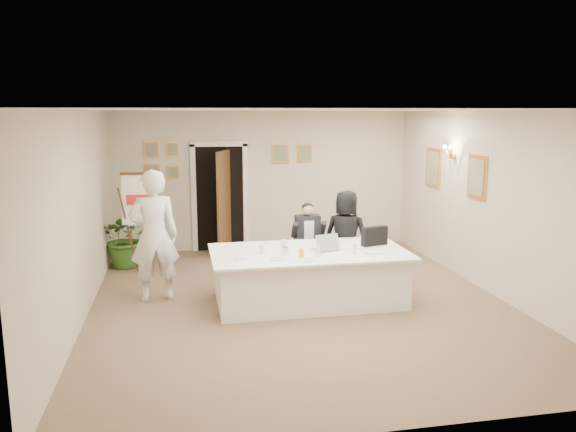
{
  "coord_description": "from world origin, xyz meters",
  "views": [
    {
      "loc": [
        -1.66,
        -7.76,
        2.77
      ],
      "look_at": [
        -0.05,
        0.6,
        1.19
      ],
      "focal_mm": 35.0,
      "sensor_mm": 36.0,
      "label": 1
    }
  ],
  "objects_px": {
    "laptop": "(325,240)",
    "laptop_bag": "(374,236)",
    "paper_stack": "(373,252)",
    "conference_table": "(309,276)",
    "steel_jug": "(285,251)",
    "standing_woman": "(346,236)",
    "flip_chart": "(142,228)",
    "seated_man": "(308,240)",
    "standing_man": "(154,236)",
    "potted_palm": "(127,237)",
    "oj_glass": "(301,253)"
  },
  "relations": [
    {
      "from": "laptop_bag",
      "to": "steel_jug",
      "type": "height_order",
      "value": "laptop_bag"
    },
    {
      "from": "conference_table",
      "to": "potted_palm",
      "type": "height_order",
      "value": "potted_palm"
    },
    {
      "from": "steel_jug",
      "to": "conference_table",
      "type": "bearing_deg",
      "value": 21.36
    },
    {
      "from": "conference_table",
      "to": "steel_jug",
      "type": "relative_size",
      "value": 25.96
    },
    {
      "from": "laptop",
      "to": "oj_glass",
      "type": "xyz_separation_m",
      "value": [
        -0.44,
        -0.38,
        -0.07
      ]
    },
    {
      "from": "conference_table",
      "to": "standing_man",
      "type": "bearing_deg",
      "value": 167.09
    },
    {
      "from": "laptop",
      "to": "steel_jug",
      "type": "relative_size",
      "value": 3.38
    },
    {
      "from": "flip_chart",
      "to": "potted_palm",
      "type": "distance_m",
      "value": 0.59
    },
    {
      "from": "standing_man",
      "to": "laptop",
      "type": "bearing_deg",
      "value": 162.57
    },
    {
      "from": "seated_man",
      "to": "paper_stack",
      "type": "bearing_deg",
      "value": -72.85
    },
    {
      "from": "standing_man",
      "to": "paper_stack",
      "type": "distance_m",
      "value": 3.21
    },
    {
      "from": "laptop",
      "to": "steel_jug",
      "type": "xyz_separation_m",
      "value": [
        -0.63,
        -0.17,
        -0.08
      ]
    },
    {
      "from": "standing_woman",
      "to": "potted_palm",
      "type": "relative_size",
      "value": 1.39
    },
    {
      "from": "seated_man",
      "to": "potted_palm",
      "type": "xyz_separation_m",
      "value": [
        -3.07,
        1.29,
        -0.1
      ]
    },
    {
      "from": "seated_man",
      "to": "steel_jug",
      "type": "relative_size",
      "value": 11.8
    },
    {
      "from": "flip_chart",
      "to": "steel_jug",
      "type": "height_order",
      "value": "flip_chart"
    },
    {
      "from": "laptop",
      "to": "laptop_bag",
      "type": "distance_m",
      "value": 0.82
    },
    {
      "from": "seated_man",
      "to": "potted_palm",
      "type": "relative_size",
      "value": 1.19
    },
    {
      "from": "laptop",
      "to": "steel_jug",
      "type": "height_order",
      "value": "laptop"
    },
    {
      "from": "seated_man",
      "to": "laptop_bag",
      "type": "xyz_separation_m",
      "value": [
        0.79,
        -1.06,
        0.27
      ]
    },
    {
      "from": "standing_man",
      "to": "flip_chart",
      "type": "bearing_deg",
      "value": -86.39
    },
    {
      "from": "flip_chart",
      "to": "conference_table",
      "type": "bearing_deg",
      "value": -39.67
    },
    {
      "from": "flip_chart",
      "to": "seated_man",
      "type": "bearing_deg",
      "value": -17.06
    },
    {
      "from": "seated_man",
      "to": "potted_palm",
      "type": "distance_m",
      "value": 3.33
    },
    {
      "from": "flip_chart",
      "to": "standing_woman",
      "type": "bearing_deg",
      "value": -19.21
    },
    {
      "from": "seated_man",
      "to": "standing_woman",
      "type": "bearing_deg",
      "value": -33.72
    },
    {
      "from": "flip_chart",
      "to": "steel_jug",
      "type": "bearing_deg",
      "value": -46.34
    },
    {
      "from": "paper_stack",
      "to": "laptop_bag",
      "type": "bearing_deg",
      "value": 68.91
    },
    {
      "from": "potted_palm",
      "to": "oj_glass",
      "type": "height_order",
      "value": "potted_palm"
    },
    {
      "from": "laptop_bag",
      "to": "standing_man",
      "type": "bearing_deg",
      "value": 158.53
    },
    {
      "from": "laptop_bag",
      "to": "paper_stack",
      "type": "distance_m",
      "value": 0.5
    },
    {
      "from": "oj_glass",
      "to": "flip_chart",
      "type": "bearing_deg",
      "value": 133.52
    },
    {
      "from": "flip_chart",
      "to": "laptop_bag",
      "type": "distance_m",
      "value": 4.03
    },
    {
      "from": "oj_glass",
      "to": "steel_jug",
      "type": "height_order",
      "value": "oj_glass"
    },
    {
      "from": "standing_woman",
      "to": "paper_stack",
      "type": "xyz_separation_m",
      "value": [
        0.05,
        -1.2,
        0.03
      ]
    },
    {
      "from": "paper_stack",
      "to": "oj_glass",
      "type": "bearing_deg",
      "value": -176.73
    },
    {
      "from": "paper_stack",
      "to": "steel_jug",
      "type": "distance_m",
      "value": 1.27
    },
    {
      "from": "paper_stack",
      "to": "oj_glass",
      "type": "distance_m",
      "value": 1.07
    },
    {
      "from": "paper_stack",
      "to": "conference_table",
      "type": "bearing_deg",
      "value": 161.45
    },
    {
      "from": "oj_glass",
      "to": "standing_man",
      "type": "bearing_deg",
      "value": 156.89
    },
    {
      "from": "seated_man",
      "to": "steel_jug",
      "type": "distance_m",
      "value": 1.52
    },
    {
      "from": "standing_man",
      "to": "laptop",
      "type": "xyz_separation_m",
      "value": [
        2.47,
        -0.48,
        -0.07
      ]
    },
    {
      "from": "conference_table",
      "to": "standing_man",
      "type": "height_order",
      "value": "standing_man"
    },
    {
      "from": "standing_woman",
      "to": "steel_jug",
      "type": "height_order",
      "value": "standing_woman"
    },
    {
      "from": "oj_glass",
      "to": "steel_jug",
      "type": "relative_size",
      "value": 1.18
    },
    {
      "from": "conference_table",
      "to": "standing_woman",
      "type": "relative_size",
      "value": 1.87
    },
    {
      "from": "seated_man",
      "to": "flip_chart",
      "type": "distance_m",
      "value": 2.89
    },
    {
      "from": "seated_man",
      "to": "laptop_bag",
      "type": "distance_m",
      "value": 1.35
    },
    {
      "from": "standing_woman",
      "to": "oj_glass",
      "type": "xyz_separation_m",
      "value": [
        -1.02,
        -1.27,
        0.08
      ]
    },
    {
      "from": "seated_man",
      "to": "paper_stack",
      "type": "distance_m",
      "value": 1.64
    }
  ]
}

